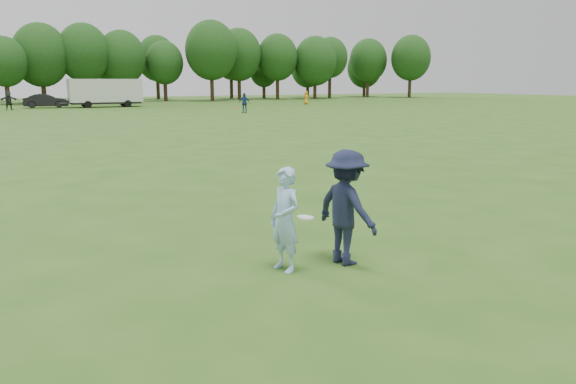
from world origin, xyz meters
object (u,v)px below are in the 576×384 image
(defender, at_px, (347,207))
(field_cone, at_px, (235,108))
(player_far_b, at_px, (244,103))
(car_f, at_px, (46,101))
(thrower, at_px, (285,220))
(player_far_c, at_px, (306,98))
(player_far_d, at_px, (9,100))
(cargo_trailer, at_px, (105,92))

(defender, xyz_separation_m, field_cone, (18.09, 48.17, -0.83))
(player_far_b, xyz_separation_m, field_cone, (1.76, 6.39, -0.79))
(player_far_b, xyz_separation_m, car_f, (-15.70, 19.44, -0.16))
(thrower, relative_size, defender, 0.88)
(defender, distance_m, player_far_b, 44.86)
(player_far_c, bearing_deg, player_far_b, 97.22)
(player_far_b, bearing_deg, thrower, -74.75)
(player_far_b, bearing_deg, player_far_c, 81.39)
(defender, bearing_deg, field_cone, -31.47)
(player_far_c, bearing_deg, field_cone, 84.01)
(player_far_c, relative_size, player_far_d, 0.83)
(player_far_c, distance_m, car_f, 30.93)
(player_far_c, xyz_separation_m, player_far_d, (-34.29, 2.20, 0.17))
(player_far_b, distance_m, car_f, 24.99)
(player_far_b, distance_m, player_far_c, 20.28)
(player_far_b, height_order, field_cone, player_far_b)
(cargo_trailer, bearing_deg, player_far_d, -168.47)
(player_far_c, bearing_deg, cargo_trailer, 43.77)
(thrower, xyz_separation_m, defender, (1.08, -0.16, 0.12))
(thrower, xyz_separation_m, car_f, (1.71, 61.06, -0.08))
(thrower, relative_size, cargo_trailer, 0.19)
(car_f, xyz_separation_m, field_cone, (17.46, -13.05, -0.63))
(defender, height_order, field_cone, defender)
(player_far_c, relative_size, car_f, 0.36)
(cargo_trailer, bearing_deg, thrower, -97.62)
(player_far_d, height_order, car_f, player_far_d)
(thrower, bearing_deg, defender, 68.97)
(car_f, xyz_separation_m, cargo_trailer, (6.29, -1.23, 1.00))
(player_far_c, xyz_separation_m, cargo_trailer, (-24.14, 4.27, 0.93))
(thrower, bearing_deg, field_cone, 145.62)
(defender, xyz_separation_m, player_far_b, (16.33, 41.78, -0.03))
(thrower, xyz_separation_m, player_far_c, (32.15, 55.56, -0.01))
(player_far_d, bearing_deg, thrower, -96.15)
(player_far_d, bearing_deg, defender, -95.09)
(player_far_c, height_order, cargo_trailer, cargo_trailer)
(player_far_b, bearing_deg, defender, -73.39)
(cargo_trailer, bearing_deg, car_f, 168.92)
(player_far_c, distance_m, cargo_trailer, 24.53)
(player_far_b, relative_size, car_f, 0.40)
(cargo_trailer, bearing_deg, defender, -96.58)
(player_far_b, bearing_deg, car_f, 166.89)
(thrower, xyz_separation_m, player_far_b, (17.42, 41.62, 0.09))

